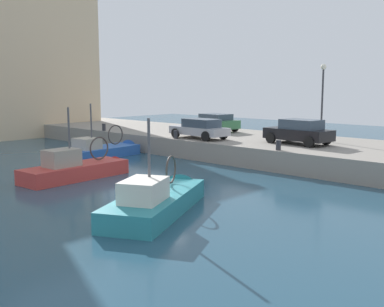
{
  "coord_description": "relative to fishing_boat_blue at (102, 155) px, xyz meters",
  "views": [
    {
      "loc": [
        -14.15,
        -15.95,
        4.72
      ],
      "look_at": [
        3.19,
        0.55,
        1.2
      ],
      "focal_mm": 43.63,
      "sensor_mm": 36.0,
      "label": 1
    }
  ],
  "objects": [
    {
      "name": "mooring_bollard_mid",
      "position": [
        3.49,
        -3.45,
        1.37
      ],
      "size": [
        0.28,
        0.28,
        0.55
      ],
      "primitive_type": "cylinder",
      "color": "#2D2D33",
      "rests_on": "quay_wall"
    },
    {
      "name": "parked_car_black",
      "position": [
        6.62,
        -10.85,
        1.85
      ],
      "size": [
        2.23,
        4.15,
        1.49
      ],
      "color": "black",
      "rests_on": "quay_wall"
    },
    {
      "name": "water_surface",
      "position": [
        -3.86,
        -9.45,
        -0.1
      ],
      "size": [
        80.0,
        80.0,
        0.0
      ],
      "primitive_type": "plane",
      "color": "navy",
      "rests_on": "ground"
    },
    {
      "name": "mooring_bollard_south",
      "position": [
        3.49,
        -11.45,
        1.37
      ],
      "size": [
        0.28,
        0.28,
        0.55
      ],
      "primitive_type": "cylinder",
      "color": "#2D2D33",
      "rests_on": "quay_wall"
    },
    {
      "name": "parked_car_green",
      "position": [
        9.05,
        -2.03,
        1.8
      ],
      "size": [
        2.35,
        4.04,
        1.35
      ],
      "color": "#387547",
      "rests_on": "quay_wall"
    },
    {
      "name": "parked_car_silver",
      "position": [
        4.63,
        -4.57,
        1.78
      ],
      "size": [
        1.98,
        4.2,
        1.32
      ],
      "color": "#B7B7BC",
      "rests_on": "quay_wall"
    },
    {
      "name": "waterfront_building_west_mid",
      "position": [
        3.98,
        17.3,
        6.81
      ],
      "size": [
        11.23,
        8.56,
        13.79
      ],
      "color": "beige",
      "rests_on": "ground"
    },
    {
      "name": "quay_streetlamp",
      "position": [
        9.14,
        -10.94,
        4.35
      ],
      "size": [
        0.36,
        0.36,
        4.83
      ],
      "color": "#38383D",
      "rests_on": "quay_wall"
    },
    {
      "name": "mooring_bollard_north",
      "position": [
        3.49,
        4.55,
        1.37
      ],
      "size": [
        0.28,
        0.28,
        0.55
      ],
      "primitive_type": "cylinder",
      "color": "#2D2D33",
      "rests_on": "quay_wall"
    },
    {
      "name": "fishing_boat_teal",
      "position": [
        -6.41,
        -12.66,
        0.01
      ],
      "size": [
        7.03,
        4.86,
        4.5
      ],
      "color": "teal",
      "rests_on": "ground"
    },
    {
      "name": "fishing_boat_red",
      "position": [
        -4.9,
        -5.01,
        0.03
      ],
      "size": [
        6.54,
        2.22,
        4.46
      ],
      "color": "#BC3833",
      "rests_on": "ground"
    },
    {
      "name": "quay_wall",
      "position": [
        7.64,
        -9.45,
        0.5
      ],
      "size": [
        9.0,
        56.0,
        1.2
      ],
      "primitive_type": "cube",
      "color": "gray",
      "rests_on": "ground"
    },
    {
      "name": "fishing_boat_blue",
      "position": [
        0.0,
        0.0,
        0.0
      ],
      "size": [
        6.96,
        2.63,
        4.48
      ],
      "color": "#2D60B7",
      "rests_on": "ground"
    }
  ]
}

